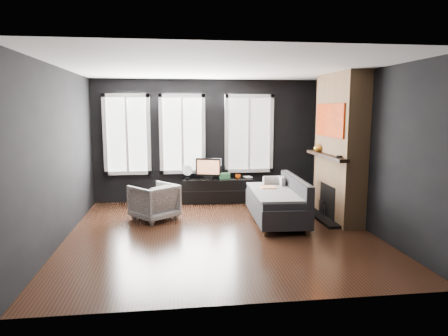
{
  "coord_description": "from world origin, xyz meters",
  "views": [
    {
      "loc": [
        -0.77,
        -6.41,
        2.05
      ],
      "look_at": [
        0.1,
        0.3,
        1.05
      ],
      "focal_mm": 32.0,
      "sensor_mm": 36.0,
      "label": 1
    }
  ],
  "objects": [
    {
      "name": "floor",
      "position": [
        0.0,
        0.0,
        0.0
      ],
      "size": [
        5.0,
        5.0,
        0.0
      ],
      "primitive_type": "plane",
      "color": "black",
      "rests_on": "ground"
    },
    {
      "name": "ceiling",
      "position": [
        0.0,
        0.0,
        2.7
      ],
      "size": [
        5.0,
        5.0,
        0.0
      ],
      "primitive_type": "plane",
      "color": "white",
      "rests_on": "ground"
    },
    {
      "name": "wall_back",
      "position": [
        0.0,
        2.5,
        1.35
      ],
      "size": [
        5.0,
        0.02,
        2.7
      ],
      "primitive_type": "cube",
      "color": "black",
      "rests_on": "ground"
    },
    {
      "name": "wall_left",
      "position": [
        -2.5,
        0.0,
        1.35
      ],
      "size": [
        0.02,
        5.0,
        2.7
      ],
      "primitive_type": "cube",
      "color": "black",
      "rests_on": "ground"
    },
    {
      "name": "wall_right",
      "position": [
        2.5,
        0.0,
        1.35
      ],
      "size": [
        0.02,
        5.0,
        2.7
      ],
      "primitive_type": "cube",
      "color": "black",
      "rests_on": "ground"
    },
    {
      "name": "windows",
      "position": [
        -0.45,
        2.46,
        2.38
      ],
      "size": [
        4.0,
        0.16,
        1.76
      ],
      "primitive_type": null,
      "color": "white",
      "rests_on": "wall_back"
    },
    {
      "name": "fireplace",
      "position": [
        2.3,
        0.6,
        1.35
      ],
      "size": [
        0.7,
        1.62,
        2.7
      ],
      "primitive_type": null,
      "color": "#93724C",
      "rests_on": "floor"
    },
    {
      "name": "sofa",
      "position": [
        1.1,
        0.57,
        0.41
      ],
      "size": [
        1.04,
        1.95,
        0.82
      ],
      "primitive_type": null,
      "rotation": [
        0.0,
        0.0,
        -0.05
      ],
      "color": "black",
      "rests_on": "floor"
    },
    {
      "name": "stripe_pillow",
      "position": [
        1.33,
        1.07,
        0.59
      ],
      "size": [
        0.07,
        0.3,
        0.3
      ],
      "primitive_type": "cube",
      "rotation": [
        0.0,
        0.0,
        -0.01
      ],
      "color": "gray",
      "rests_on": "sofa"
    },
    {
      "name": "armchair",
      "position": [
        -1.13,
        0.98,
        0.37
      ],
      "size": [
        0.99,
        0.98,
        0.74
      ],
      "primitive_type": "imported",
      "rotation": [
        0.0,
        0.0,
        -2.46
      ],
      "color": "silver",
      "rests_on": "floor"
    },
    {
      "name": "media_console",
      "position": [
        0.2,
        2.24,
        0.26
      ],
      "size": [
        1.56,
        0.56,
        0.53
      ],
      "primitive_type": null,
      "rotation": [
        0.0,
        0.0,
        -0.05
      ],
      "color": "black",
      "rests_on": "floor"
    },
    {
      "name": "monitor",
      "position": [
        0.01,
        2.26,
        0.78
      ],
      "size": [
        0.59,
        0.29,
        0.51
      ],
      "primitive_type": null,
      "rotation": [
        0.0,
        0.0,
        -0.31
      ],
      "color": "black",
      "rests_on": "media_console"
    },
    {
      "name": "desk_fan",
      "position": [
        -0.46,
        2.26,
        0.69
      ],
      "size": [
        0.25,
        0.25,
        0.32
      ],
      "primitive_type": null,
      "rotation": [
        0.0,
        0.0,
        -0.14
      ],
      "color": "#999999",
      "rests_on": "media_console"
    },
    {
      "name": "mug",
      "position": [
        0.66,
        2.19,
        0.59
      ],
      "size": [
        0.12,
        0.1,
        0.12
      ],
      "primitive_type": "imported",
      "rotation": [
        0.0,
        0.0,
        0.05
      ],
      "color": "#E34C08",
      "rests_on": "media_console"
    },
    {
      "name": "book",
      "position": [
        0.82,
        2.29,
        0.64
      ],
      "size": [
        0.16,
        0.05,
        0.22
      ],
      "primitive_type": "imported",
      "rotation": [
        0.0,
        0.0,
        0.18
      ],
      "color": "#AFA68B",
      "rests_on": "media_console"
    },
    {
      "name": "storage_box",
      "position": [
        0.36,
        2.21,
        0.59
      ],
      "size": [
        0.23,
        0.15,
        0.12
      ],
      "primitive_type": "cube",
      "rotation": [
        0.0,
        0.0,
        0.04
      ],
      "color": "#377C47",
      "rests_on": "media_console"
    },
    {
      "name": "mantel_vase",
      "position": [
        2.05,
        1.05,
        1.31
      ],
      "size": [
        0.22,
        0.22,
        0.17
      ],
      "primitive_type": "imported",
      "rotation": [
        0.0,
        0.0,
        -0.33
      ],
      "color": "gold",
      "rests_on": "fireplace"
    },
    {
      "name": "mantel_clock",
      "position": [
        2.05,
        0.05,
        1.25
      ],
      "size": [
        0.13,
        0.13,
        0.04
      ],
      "primitive_type": "cylinder",
      "rotation": [
        0.0,
        0.0,
        -0.19
      ],
      "color": "black",
      "rests_on": "fireplace"
    }
  ]
}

